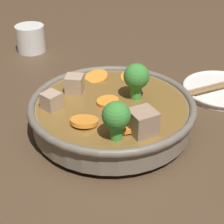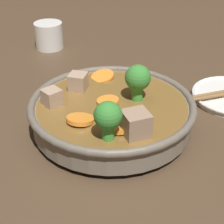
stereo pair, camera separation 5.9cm
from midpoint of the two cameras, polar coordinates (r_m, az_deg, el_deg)
The scene contains 3 objects.
ground_plane at distance 0.61m, azimuth 2.78°, elevation -2.71°, with size 3.00×3.00×0.00m, color #4C3826.
stirfry_bowl at distance 0.58m, azimuth 2.90°, elevation 0.08°, with size 0.26×0.26×0.11m.
tea_cup at distance 0.91m, azimuth -7.75°, elevation 11.48°, with size 0.07×0.07×0.06m.
Camera 2 is at (0.12, -0.48, 0.34)m, focal length 60.00 mm.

